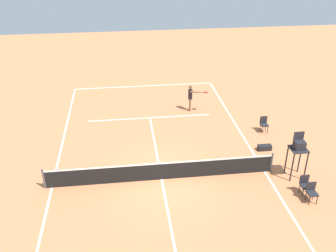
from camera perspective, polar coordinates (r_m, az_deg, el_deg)
The scene contains 10 objects.
ground_plane at distance 18.82m, azimuth -0.97°, elevation -8.03°, with size 60.00×60.00×0.00m, color #D37A4C.
court_lines at distance 18.82m, azimuth -0.97°, elevation -8.02°, with size 10.65×24.88×0.01m.
tennis_net at distance 18.54m, azimuth -0.98°, elevation -6.79°, with size 11.25×0.10×1.07m.
player_serving at distance 25.20m, azimuth 3.49°, elevation 4.59°, with size 1.27×0.81×1.82m.
tennis_ball at distance 24.32m, azimuth 1.32°, elevation 0.98°, with size 0.07×0.07×0.07m, color #CCE033.
umpire_chair at distance 19.23m, azimuth 19.06°, elevation -3.20°, with size 0.80×0.80×2.41m.
courtside_chair_near at distance 18.34m, azimuth 20.85°, elevation -9.20°, with size 0.44×0.46×0.95m.
courtside_chair_mid at distance 23.47m, azimuth 14.25°, elevation 0.37°, with size 0.44×0.46×0.95m.
courtside_chair_far at distance 18.70m, azimuth 19.94°, elevation -8.25°, with size 0.44×0.46×0.95m.
equipment_bag at distance 21.72m, azimuth 14.34°, elevation -3.16°, with size 0.76×0.32×0.30m, color black.
Camera 1 is at (1.62, 15.15, 11.05)m, focal length 40.46 mm.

